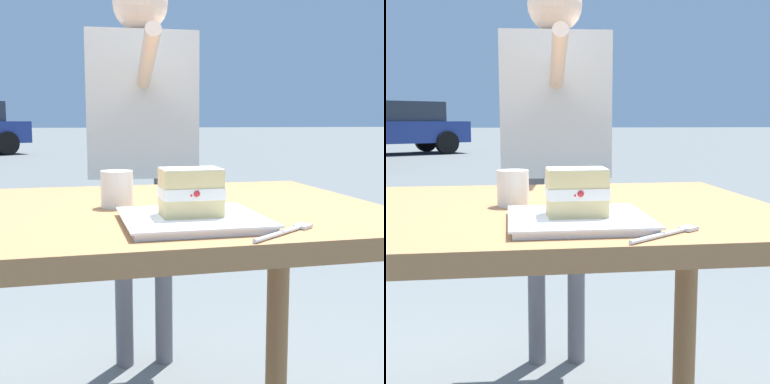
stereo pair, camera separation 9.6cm
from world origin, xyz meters
The scene contains 7 objects.
patio_table centered at (0.00, 0.00, 0.65)m, with size 1.27×0.80×0.77m.
dessert_plate centered at (-0.16, 0.22, 0.78)m, with size 0.26×0.26×0.02m.
cake_slice centered at (-0.16, 0.21, 0.83)m, with size 0.11×0.08×0.09m.
dessert_fork centered at (-0.30, 0.34, 0.78)m, with size 0.15×0.11×0.01m.
coffee_cup centered at (-0.05, -0.01, 0.81)m, with size 0.07×0.07×0.08m.
diner_person centered at (-0.22, -0.82, 0.99)m, with size 0.42×0.54×1.49m.
parked_car_far centered at (3.28, -14.70, 0.81)m, with size 4.53×3.59×1.53m.
Camera 2 is at (-0.04, 1.16, 0.96)m, focal length 48.68 mm.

